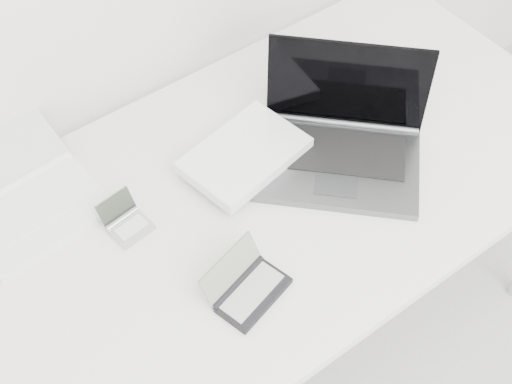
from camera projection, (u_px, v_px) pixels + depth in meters
desk at (256, 204)px, 1.61m from camera, size 1.60×0.80×0.73m
laptop_large at (308, 146)px, 1.60m from camera, size 0.54×0.46×0.25m
netbook_open_white at (25, 196)px, 1.53m from camera, size 0.31×0.38×0.09m
pda_silver at (127, 223)px, 1.50m from camera, size 0.09×0.10×0.06m
palmtop_charcoal at (247, 288)px, 1.40m from camera, size 0.17×0.15×0.08m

